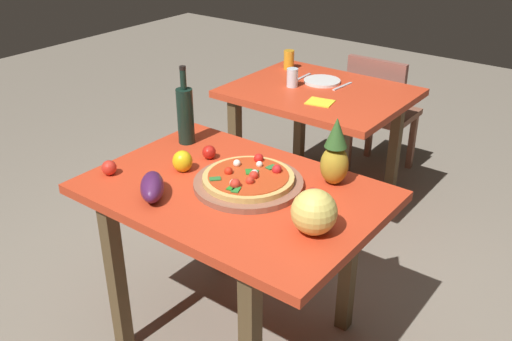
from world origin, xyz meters
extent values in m
plane|color=gray|center=(0.00, 0.00, 0.00)|extent=(10.00, 10.00, 0.00)
cube|color=brown|center=(-0.35, -0.35, 0.37)|extent=(0.06, 0.06, 0.73)
cube|color=brown|center=(-0.35, 0.35, 0.37)|extent=(0.06, 0.06, 0.73)
cube|color=brown|center=(0.35, 0.35, 0.37)|extent=(0.06, 0.06, 0.73)
cube|color=red|center=(0.00, 0.00, 0.75)|extent=(1.16, 0.81, 0.04)
cube|color=brown|center=(-0.70, 0.86, 0.37)|extent=(0.06, 0.06, 0.73)
cube|color=brown|center=(0.01, 0.86, 0.37)|extent=(0.06, 0.06, 0.73)
cube|color=brown|center=(-0.70, 1.57, 0.37)|extent=(0.06, 0.06, 0.73)
cube|color=brown|center=(0.01, 1.57, 0.37)|extent=(0.06, 0.06, 0.73)
cube|color=red|center=(-0.34, 1.21, 0.75)|extent=(1.00, 0.80, 0.04)
cube|color=#8E5943|center=(-0.08, 2.08, 0.21)|extent=(0.04, 0.04, 0.41)
cube|color=#8E5943|center=(-0.41, 2.08, 0.21)|extent=(0.04, 0.04, 0.41)
cube|color=#8E5943|center=(-0.08, 1.75, 0.21)|extent=(0.04, 0.04, 0.41)
cube|color=#8E5943|center=(-0.41, 1.75, 0.21)|extent=(0.04, 0.04, 0.41)
cube|color=#8E5943|center=(-0.24, 1.92, 0.43)|extent=(0.40, 0.40, 0.04)
cube|color=#8A5448|center=(-0.24, 1.74, 0.65)|extent=(0.40, 0.04, 0.40)
cylinder|color=#8E5943|center=(0.04, 0.05, 0.79)|extent=(0.44, 0.44, 0.02)
cylinder|color=tan|center=(0.04, 0.05, 0.81)|extent=(0.37, 0.37, 0.02)
cylinder|color=#C03E1A|center=(0.04, 0.05, 0.82)|extent=(0.32, 0.32, 0.00)
sphere|color=red|center=(-0.03, 0.01, 0.83)|extent=(0.03, 0.03, 0.03)
sphere|color=red|center=(0.07, 0.04, 0.83)|extent=(0.04, 0.04, 0.04)
sphere|color=red|center=(0.08, 0.00, 0.83)|extent=(0.03, 0.03, 0.03)
sphere|color=red|center=(0.06, -0.06, 0.84)|extent=(0.04, 0.04, 0.04)
sphere|color=red|center=(-0.01, 0.17, 0.83)|extent=(0.04, 0.04, 0.04)
sphere|color=red|center=(0.11, 0.14, 0.83)|extent=(0.04, 0.04, 0.04)
cube|color=#277B26|center=(0.03, 0.07, 0.83)|extent=(0.05, 0.05, 0.00)
cube|color=#2C7433|center=(-0.04, -0.06, 0.83)|extent=(0.05, 0.05, 0.00)
cube|color=#2C7333|center=(0.07, 0.15, 0.83)|extent=(0.04, 0.05, 0.00)
cube|color=#2C8030|center=(0.08, -0.08, 0.83)|extent=(0.04, 0.05, 0.00)
cube|color=#248523|center=(0.05, -0.08, 0.83)|extent=(0.03, 0.05, 0.00)
cube|color=#28792F|center=(0.05, 0.07, 0.83)|extent=(0.04, 0.05, 0.00)
sphere|color=white|center=(-0.05, 0.08, 0.83)|extent=(0.03, 0.03, 0.03)
sphere|color=white|center=(0.06, 0.06, 0.83)|extent=(0.03, 0.03, 0.03)
sphere|color=white|center=(0.05, -0.06, 0.84)|extent=(0.03, 0.03, 0.03)
sphere|color=white|center=(0.03, 0.13, 0.83)|extent=(0.03, 0.03, 0.03)
cylinder|color=black|center=(-0.45, 0.21, 0.90)|extent=(0.08, 0.08, 0.26)
cylinder|color=black|center=(-0.45, 0.21, 1.08)|extent=(0.03, 0.03, 0.09)
cylinder|color=black|center=(-0.45, 0.21, 1.13)|extent=(0.03, 0.03, 0.02)
ellipsoid|color=#B39128|center=(0.29, 0.28, 0.85)|extent=(0.11, 0.11, 0.16)
cone|color=#325E27|center=(0.29, 0.28, 0.99)|extent=(0.09, 0.09, 0.12)
sphere|color=#DFC960|center=(0.42, -0.08, 0.85)|extent=(0.16, 0.16, 0.16)
ellipsoid|color=yellow|center=(-0.27, -0.01, 0.82)|extent=(0.08, 0.08, 0.09)
ellipsoid|color=#4A1E4B|center=(-0.20, -0.24, 0.82)|extent=(0.20, 0.21, 0.09)
sphere|color=red|center=(0.32, 0.08, 0.81)|extent=(0.07, 0.07, 0.07)
sphere|color=red|center=(-0.25, 0.14, 0.80)|extent=(0.06, 0.06, 0.06)
sphere|color=red|center=(-0.48, -0.22, 0.80)|extent=(0.06, 0.06, 0.06)
cylinder|color=orange|center=(-0.72, 1.44, 0.83)|extent=(0.07, 0.07, 0.12)
cylinder|color=silver|center=(-0.51, 1.16, 0.83)|extent=(0.07, 0.07, 0.11)
cylinder|color=white|center=(-0.40, 1.34, 0.78)|extent=(0.22, 0.22, 0.02)
cube|color=silver|center=(-0.54, 1.34, 0.78)|extent=(0.02, 0.18, 0.01)
cube|color=silver|center=(-0.26, 1.34, 0.78)|extent=(0.03, 0.18, 0.01)
cube|color=yellow|center=(-0.23, 1.03, 0.78)|extent=(0.16, 0.14, 0.01)
camera|label=1|loc=(1.26, -1.52, 1.87)|focal=40.04mm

